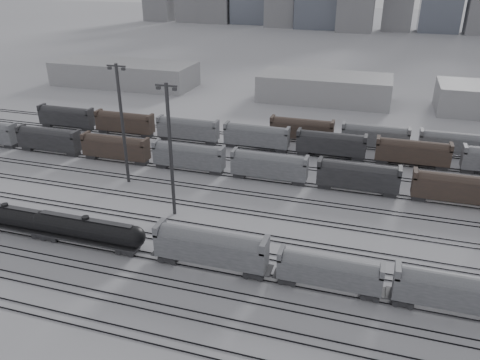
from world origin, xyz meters
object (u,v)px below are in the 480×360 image
(tank_car_b, at_px, (87,229))
(hopper_car_c, at_px, (458,291))
(tank_car_a, at_px, (7,216))
(hopper_car_b, at_px, (329,271))
(hopper_car_a, at_px, (211,246))
(light_mast_c, at_px, (170,148))

(tank_car_b, bearing_deg, hopper_car_c, 0.00)
(tank_car_a, bearing_deg, hopper_car_b, 0.00)
(tank_car_a, height_order, hopper_car_c, hopper_car_c)
(hopper_car_b, bearing_deg, tank_car_b, 180.00)
(hopper_car_a, height_order, light_mast_c, light_mast_c)
(tank_car_b, distance_m, hopper_car_a, 19.80)
(hopper_car_b, bearing_deg, hopper_car_a, -180.00)
(tank_car_a, distance_m, hopper_car_a, 34.44)
(tank_car_a, distance_m, tank_car_b, 14.64)
(tank_car_a, xyz_separation_m, hopper_car_c, (66.08, 0.00, 0.66))
(tank_car_a, relative_size, hopper_car_a, 1.15)
(hopper_car_a, xyz_separation_m, hopper_car_b, (16.33, 0.00, -0.56))
(hopper_car_a, xyz_separation_m, hopper_car_c, (31.66, 0.00, -0.24))
(tank_car_b, bearing_deg, hopper_car_b, 0.00)
(tank_car_b, distance_m, hopper_car_b, 36.12)
(hopper_car_b, bearing_deg, tank_car_a, -180.00)
(hopper_car_b, distance_m, light_mast_c, 31.99)
(hopper_car_a, bearing_deg, light_mast_c, 131.71)
(tank_car_a, height_order, tank_car_b, tank_car_b)
(hopper_car_c, xyz_separation_m, light_mast_c, (-43.17, 12.92, 8.68))
(hopper_car_a, bearing_deg, hopper_car_c, 0.00)
(tank_car_a, height_order, hopper_car_a, hopper_car_a)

